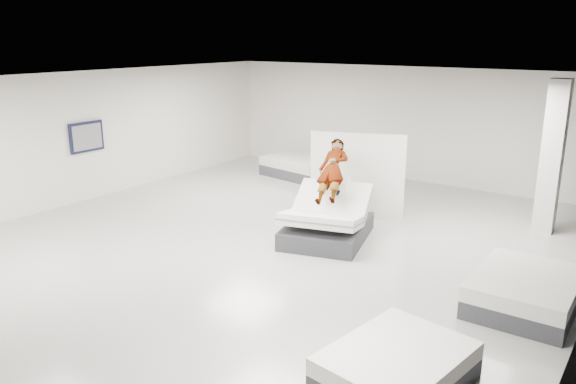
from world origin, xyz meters
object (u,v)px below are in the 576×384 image
object	(u,v)px
flat_bed_right_far	(525,291)
flat_bed_left_far	(301,167)
divider_panel	(357,176)
flat_bed_right_near	(396,368)
remote	(338,193)
person	(332,179)
column	(552,157)
wall_poster	(87,137)
hero_bed	(327,222)

from	to	relation	value
flat_bed_right_far	flat_bed_left_far	bearing A→B (deg)	146.05
divider_panel	flat_bed_left_far	xyz separation A→B (m)	(-3.18, 2.52, -0.69)
divider_panel	flat_bed_right_near	size ratio (longest dim) A/B	1.11
divider_panel	remote	bearing A→B (deg)	-93.57
person	flat_bed_right_near	distance (m)	5.38
person	flat_bed_left_far	distance (m)	5.19
flat_bed_right_far	flat_bed_right_near	distance (m)	3.08
flat_bed_right_near	column	xyz separation A→B (m)	(0.25, 6.90, 1.36)
flat_bed_left_far	wall_poster	distance (m)	6.06
flat_bed_right_far	remote	bearing A→B (deg)	167.41
person	column	size ratio (longest dim) A/B	0.51
hero_bed	remote	distance (m)	0.68
wall_poster	flat_bed_right_near	bearing A→B (deg)	-16.65
divider_panel	flat_bed_right_far	bearing A→B (deg)	-49.49
person	flat_bed_right_far	xyz separation A→B (m)	(4.10, -1.13, -0.94)
flat_bed_right_far	flat_bed_left_far	world-z (taller)	flat_bed_left_far
flat_bed_left_far	column	distance (m)	7.13
flat_bed_right_near	column	bearing A→B (deg)	87.90
hero_bed	flat_bed_right_near	xyz separation A→B (m)	(3.26, -3.81, -0.14)
person	remote	distance (m)	0.45
flat_bed_right_far	wall_poster	xyz separation A→B (m)	(-10.44, -0.09, 1.34)
flat_bed_right_near	divider_panel	bearing A→B (deg)	122.56
divider_panel	column	distance (m)	4.06
flat_bed_left_far	column	bearing A→B (deg)	-8.94
hero_bed	remote	bearing A→B (deg)	4.88
flat_bed_left_far	column	world-z (taller)	column
flat_bed_right_near	wall_poster	bearing A→B (deg)	163.35
flat_bed_left_far	wall_poster	bearing A→B (deg)	-120.59
hero_bed	flat_bed_left_far	bearing A→B (deg)	129.29
flat_bed_right_near	wall_poster	world-z (taller)	wall_poster
divider_panel	flat_bed_left_far	bearing A→B (deg)	122.44
hero_bed	flat_bed_right_far	size ratio (longest dim) A/B	1.24
flat_bed_left_far	wall_poster	xyz separation A→B (m)	(-3.01, -5.09, 1.32)
hero_bed	column	distance (m)	4.83
flat_bed_right_near	remote	bearing A→B (deg)	128.38
flat_bed_left_far	wall_poster	size ratio (longest dim) A/B	2.38
hero_bed	flat_bed_right_far	world-z (taller)	hero_bed
flat_bed_left_far	wall_poster	world-z (taller)	wall_poster
person	flat_bed_right_near	size ratio (longest dim) A/B	0.85
remote	flat_bed_left_far	bearing A→B (deg)	115.81
hero_bed	person	bearing A→B (deg)	105.40
divider_panel	flat_bed_right_near	distance (m)	6.53
remote	divider_panel	bearing A→B (deg)	90.22
remote	flat_bed_right_far	distance (m)	3.96
person	wall_poster	size ratio (longest dim) A/B	1.72
remote	wall_poster	size ratio (longest dim) A/B	0.15
divider_panel	wall_poster	bearing A→B (deg)	-176.63
hero_bed	remote	size ratio (longest dim) A/B	16.82
divider_panel	flat_bed_right_far	world-z (taller)	divider_panel
divider_panel	person	bearing A→B (deg)	-102.79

